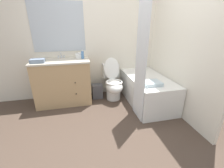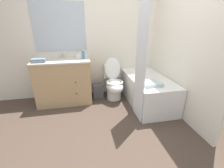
% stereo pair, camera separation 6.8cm
% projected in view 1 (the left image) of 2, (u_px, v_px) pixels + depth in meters
% --- Properties ---
extents(ground_plane, '(14.00, 14.00, 0.00)m').
position_uv_depth(ground_plane, '(113.00, 135.00, 2.23)').
color(ground_plane, '#47382D').
extents(wall_back, '(8.00, 0.06, 2.50)m').
position_uv_depth(wall_back, '(96.00, 38.00, 3.16)').
color(wall_back, silver).
rests_on(wall_back, ground_plane).
extents(wall_right, '(0.05, 2.53, 2.50)m').
position_uv_depth(wall_right, '(173.00, 41.00, 2.72)').
color(wall_right, silver).
rests_on(wall_right, ground_plane).
extents(vanity_cabinet, '(1.08, 0.61, 0.89)m').
position_uv_depth(vanity_cabinet, '(63.00, 81.00, 3.03)').
color(vanity_cabinet, tan).
rests_on(vanity_cabinet, ground_plane).
extents(sink_faucet, '(0.14, 0.12, 0.12)m').
position_uv_depth(sink_faucet, '(61.00, 56.00, 3.04)').
color(sink_faucet, silver).
rests_on(sink_faucet, vanity_cabinet).
extents(toilet, '(0.36, 0.67, 0.87)m').
position_uv_depth(toilet, '(113.00, 84.00, 3.22)').
color(toilet, white).
rests_on(toilet, ground_plane).
extents(bathtub, '(0.72, 1.37, 0.55)m').
position_uv_depth(bathtub, '(147.00, 90.00, 3.07)').
color(bathtub, white).
rests_on(bathtub, ground_plane).
extents(shower_curtain, '(0.01, 0.40, 2.04)m').
position_uv_depth(shower_curtain, '(141.00, 60.00, 2.31)').
color(shower_curtain, white).
rests_on(shower_curtain, ground_plane).
extents(wastebasket, '(0.22, 0.19, 0.31)m').
position_uv_depth(wastebasket, '(97.00, 91.00, 3.31)').
color(wastebasket, '#4C4C51').
rests_on(wastebasket, ground_plane).
extents(tissue_box, '(0.14, 0.12, 0.11)m').
position_uv_depth(tissue_box, '(79.00, 56.00, 3.02)').
color(tissue_box, white).
rests_on(tissue_box, vanity_cabinet).
extents(soap_dispenser, '(0.05, 0.05, 0.18)m').
position_uv_depth(soap_dispenser, '(83.00, 55.00, 2.95)').
color(soap_dispenser, '#4C7AB2').
rests_on(soap_dispenser, vanity_cabinet).
extents(hand_towel_folded, '(0.24, 0.16, 0.07)m').
position_uv_depth(hand_towel_folded, '(37.00, 61.00, 2.65)').
color(hand_towel_folded, slate).
rests_on(hand_towel_folded, vanity_cabinet).
extents(bath_towel_folded, '(0.32, 0.25, 0.06)m').
position_uv_depth(bath_towel_folded, '(152.00, 83.00, 2.59)').
color(bath_towel_folded, silver).
rests_on(bath_towel_folded, bathtub).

